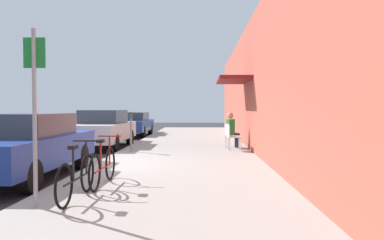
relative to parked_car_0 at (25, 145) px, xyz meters
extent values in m
plane|color=#2D2D30|center=(1.10, 1.42, -0.75)|extent=(60.00, 60.00, 0.00)
cube|color=#9E9B93|center=(3.35, 3.42, -0.69)|extent=(4.50, 32.00, 0.12)
cube|color=#BC5442|center=(5.75, 3.42, 1.60)|extent=(0.30, 32.00, 4.68)
cube|color=maroon|center=(5.05, 5.34, 1.85)|extent=(1.10, 2.80, 0.12)
cube|color=navy|center=(0.00, -0.03, -0.11)|extent=(1.80, 4.40, 0.63)
cube|color=#333D47|center=(0.00, 0.12, 0.46)|extent=(1.48, 2.11, 0.49)
cylinder|color=black|center=(0.79, 1.33, -0.43)|extent=(0.22, 0.64, 0.64)
cylinder|color=black|center=(-0.79, 1.33, -0.43)|extent=(0.22, 0.64, 0.64)
cylinder|color=black|center=(0.79, -1.40, -0.43)|extent=(0.22, 0.64, 0.64)
cube|color=#B7B7BC|center=(0.00, 6.25, -0.10)|extent=(1.80, 4.40, 0.66)
cube|color=#333D47|center=(0.00, 6.40, 0.49)|extent=(1.48, 2.11, 0.52)
cylinder|color=black|center=(0.79, 7.61, -0.43)|extent=(0.22, 0.64, 0.64)
cylinder|color=black|center=(-0.79, 7.61, -0.43)|extent=(0.22, 0.64, 0.64)
cylinder|color=black|center=(0.79, 4.88, -0.43)|extent=(0.22, 0.64, 0.64)
cylinder|color=black|center=(-0.79, 4.88, -0.43)|extent=(0.22, 0.64, 0.64)
cube|color=navy|center=(0.00, 12.34, -0.13)|extent=(1.80, 4.40, 0.58)
cube|color=#333D47|center=(0.00, 12.49, 0.37)|extent=(1.48, 2.11, 0.43)
cylinder|color=black|center=(0.79, 13.70, -0.43)|extent=(0.22, 0.64, 0.64)
cylinder|color=black|center=(-0.79, 13.70, -0.43)|extent=(0.22, 0.64, 0.64)
cylinder|color=black|center=(0.79, 10.98, -0.43)|extent=(0.22, 0.64, 0.64)
cylinder|color=black|center=(-0.79, 10.98, -0.43)|extent=(0.22, 0.64, 0.64)
cylinder|color=slate|center=(1.55, 4.09, -0.08)|extent=(0.07, 0.07, 1.10)
cube|color=#383D42|center=(1.55, 4.09, 0.58)|extent=(0.12, 0.10, 0.22)
cylinder|color=gray|center=(1.50, -2.68, 0.67)|extent=(0.06, 0.06, 2.60)
cube|color=#19722D|center=(1.50, -2.66, 1.62)|extent=(0.32, 0.02, 0.44)
torus|color=black|center=(1.96, -1.73, -0.30)|extent=(0.04, 0.66, 0.66)
torus|color=black|center=(1.96, -2.78, -0.30)|extent=(0.04, 0.66, 0.66)
cylinder|color=black|center=(1.96, -2.25, -0.30)|extent=(0.04, 1.05, 0.04)
cylinder|color=black|center=(1.96, -2.40, -0.05)|extent=(0.04, 0.04, 0.50)
cube|color=black|center=(1.96, -2.40, 0.22)|extent=(0.10, 0.20, 0.06)
cylinder|color=black|center=(1.96, -1.78, -0.02)|extent=(0.03, 0.03, 0.56)
cylinder|color=black|center=(1.96, -1.78, 0.26)|extent=(0.46, 0.03, 0.03)
torus|color=black|center=(2.08, -0.68, -0.30)|extent=(0.04, 0.66, 0.66)
torus|color=black|center=(2.08, -1.73, -0.30)|extent=(0.04, 0.66, 0.66)
cylinder|color=maroon|center=(2.08, -1.20, -0.30)|extent=(0.04, 1.05, 0.04)
cylinder|color=maroon|center=(2.08, -1.35, -0.05)|extent=(0.04, 0.04, 0.50)
cube|color=black|center=(2.08, -1.35, 0.22)|extent=(0.10, 0.20, 0.06)
cylinder|color=maroon|center=(2.08, -0.73, -0.02)|extent=(0.03, 0.03, 0.56)
cylinder|color=maroon|center=(2.08, -0.73, 0.26)|extent=(0.46, 0.03, 0.03)
cylinder|color=silver|center=(5.22, 4.69, -0.40)|extent=(0.04, 0.04, 0.45)
cylinder|color=silver|center=(5.24, 4.31, -0.40)|extent=(0.04, 0.04, 0.45)
cylinder|color=silver|center=(4.84, 4.67, -0.40)|extent=(0.04, 0.04, 0.45)
cylinder|color=silver|center=(4.86, 4.29, -0.40)|extent=(0.04, 0.04, 0.45)
cube|color=silver|center=(5.04, 4.49, -0.16)|extent=(0.47, 0.47, 0.03)
cube|color=silver|center=(4.83, 4.48, 0.04)|extent=(0.06, 0.44, 0.40)
cylinder|color=silver|center=(5.17, 5.59, -0.40)|extent=(0.04, 0.04, 0.45)
cylinder|color=silver|center=(5.27, 5.22, -0.40)|extent=(0.04, 0.04, 0.45)
cylinder|color=silver|center=(4.80, 5.48, -0.40)|extent=(0.04, 0.04, 0.45)
cylinder|color=silver|center=(4.91, 5.12, -0.40)|extent=(0.04, 0.04, 0.45)
cube|color=silver|center=(5.04, 5.35, -0.16)|extent=(0.54, 0.54, 0.03)
cube|color=silver|center=(4.84, 5.29, 0.04)|extent=(0.15, 0.43, 0.40)
cylinder|color=#232838|center=(5.18, 5.50, -0.39)|extent=(0.11, 0.11, 0.47)
cylinder|color=#232838|center=(5.06, 5.46, -0.16)|extent=(0.38, 0.23, 0.14)
cylinder|color=#232838|center=(5.24, 5.30, -0.39)|extent=(0.11, 0.11, 0.47)
cylinder|color=#232838|center=(5.11, 5.27, -0.16)|extent=(0.38, 0.23, 0.14)
cube|color=#267233|center=(4.96, 5.33, 0.14)|extent=(0.31, 0.41, 0.56)
sphere|color=tan|center=(4.96, 5.33, 0.55)|extent=(0.22, 0.22, 0.22)
camera|label=1|loc=(3.94, -7.83, 0.82)|focal=33.62mm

